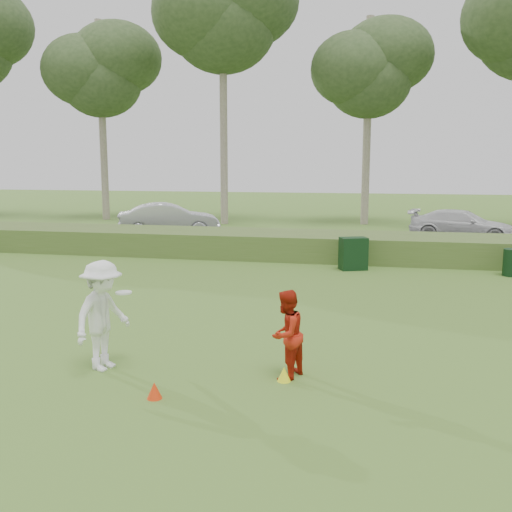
% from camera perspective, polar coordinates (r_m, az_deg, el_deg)
% --- Properties ---
extents(ground, '(120.00, 120.00, 0.00)m').
position_cam_1_polar(ground, '(10.11, -4.89, -10.89)').
color(ground, '#3F6A23').
rests_on(ground, ground).
extents(reed_strip, '(80.00, 3.00, 0.90)m').
position_cam_1_polar(reed_strip, '(21.46, 4.53, 1.10)').
color(reed_strip, '#436127').
rests_on(reed_strip, ground).
extents(park_road, '(80.00, 6.00, 0.06)m').
position_cam_1_polar(park_road, '(26.44, 5.98, 1.69)').
color(park_road, '#2D2D2D').
rests_on(park_road, ground).
extents(tree_2, '(6.50, 6.50, 12.00)m').
position_cam_1_polar(tree_2, '(37.50, -15.31, 17.34)').
color(tree_2, gray).
rests_on(tree_2, ground).
extents(tree_3, '(7.80, 7.80, 15.50)m').
position_cam_1_polar(tree_3, '(34.23, -3.35, 22.94)').
color(tree_3, gray).
rests_on(tree_3, ground).
extents(tree_4, '(6.24, 6.24, 11.50)m').
position_cam_1_polar(tree_4, '(33.96, 11.22, 17.73)').
color(tree_4, gray).
rests_on(tree_4, ground).
extents(player_white, '(1.02, 1.35, 1.87)m').
position_cam_1_polar(player_white, '(10.00, -15.09, -5.77)').
color(player_white, white).
rests_on(player_white, ground).
extents(player_red, '(0.78, 0.87, 1.46)m').
position_cam_1_polar(player_red, '(9.34, 3.03, -7.83)').
color(player_red, red).
rests_on(player_red, ground).
extents(cone_orange, '(0.23, 0.23, 0.25)m').
position_cam_1_polar(cone_orange, '(8.86, -10.12, -13.09)').
color(cone_orange, red).
rests_on(cone_orange, ground).
extents(cone_yellow, '(0.22, 0.22, 0.24)m').
position_cam_1_polar(cone_yellow, '(9.37, 2.82, -11.71)').
color(cone_yellow, '#FAF91A').
rests_on(cone_yellow, ground).
extents(utility_cabinet, '(1.00, 0.82, 1.07)m').
position_cam_1_polar(utility_cabinet, '(19.06, 9.70, 0.23)').
color(utility_cabinet, black).
rests_on(utility_cabinet, ground).
extents(trash_bin, '(0.64, 0.64, 0.85)m').
position_cam_1_polar(trash_bin, '(19.48, 24.27, -0.60)').
color(trash_bin, black).
rests_on(trash_bin, ground).
extents(car_mid, '(5.01, 3.38, 1.56)m').
position_cam_1_polar(car_mid, '(27.49, -8.69, 3.63)').
color(car_mid, silver).
rests_on(car_mid, park_road).
extents(car_right, '(4.94, 2.92, 1.34)m').
position_cam_1_polar(car_right, '(27.44, 19.91, 2.94)').
color(car_right, silver).
rests_on(car_right, park_road).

